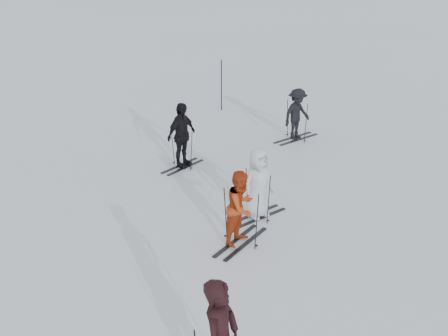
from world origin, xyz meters
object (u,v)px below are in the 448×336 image
at_px(skier_red, 241,209).
at_px(piste_marker, 221,85).
at_px(skier_grey, 258,184).
at_px(skier_uphill_left, 182,136).
at_px(skier_uphill_far, 297,115).

height_order(skier_red, piste_marker, piste_marker).
bearing_deg(piste_marker, skier_grey, -54.19).
bearing_deg(skier_grey, skier_uphill_left, 81.58).
xyz_separation_m(skier_grey, piste_marker, (-5.51, 7.63, 0.14)).
bearing_deg(skier_grey, skier_red, -149.32).
xyz_separation_m(skier_red, skier_grey, (-0.26, 1.31, 0.02)).
height_order(skier_uphill_far, piste_marker, piste_marker).
xyz_separation_m(skier_grey, skier_uphill_far, (-1.53, 5.85, -0.00)).
relative_size(skier_red, piste_marker, 0.84).
xyz_separation_m(skier_red, skier_uphill_left, (-3.67, 3.11, 0.12)).
height_order(skier_grey, skier_uphill_left, skier_uphill_left).
distance_m(skier_red, skier_uphill_far, 7.38).
relative_size(skier_red, skier_uphill_far, 0.98).
xyz_separation_m(skier_uphill_left, piste_marker, (-2.10, 5.84, 0.04)).
distance_m(skier_uphill_left, piste_marker, 6.20).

